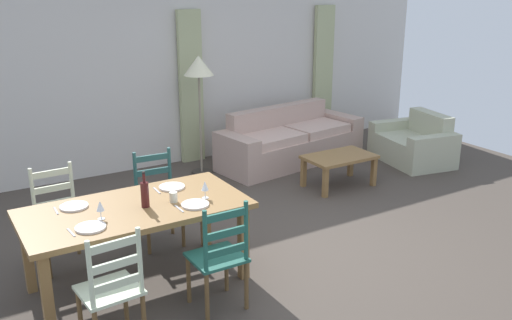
{
  "coord_description": "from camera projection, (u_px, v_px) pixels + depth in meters",
  "views": [
    {
      "loc": [
        -2.88,
        -4.21,
        2.61
      ],
      "look_at": [
        0.12,
        0.7,
        0.75
      ],
      "focal_mm": 39.6,
      "sensor_mm": 36.0,
      "label": 1
    }
  ],
  "objects": [
    {
      "name": "dining_chair_near_left",
      "position": [
        112.0,
        289.0,
        4.05
      ],
      "size": [
        0.45,
        0.43,
        0.96
      ],
      "color": "beige",
      "rests_on": "ground_plane"
    },
    {
      "name": "ground_plane",
      "position": [
        282.0,
        252.0,
        5.66
      ],
      "size": [
        9.6,
        9.6,
        0.02
      ],
      "primitive_type": "cube",
      "color": "#463D36"
    },
    {
      "name": "standing_lamp",
      "position": [
        199.0,
        73.0,
        7.49
      ],
      "size": [
        0.4,
        0.4,
        1.64
      ],
      "color": "#332D28",
      "rests_on": "ground_plane"
    },
    {
      "name": "curtain_panel_left",
      "position": [
        191.0,
        88.0,
        8.14
      ],
      "size": [
        0.35,
        0.08,
        2.2
      ],
      "primitive_type": "cube",
      "color": "#ACB181",
      "rests_on": "ground_plane"
    },
    {
      "name": "coffee_cup_primary",
      "position": [
        173.0,
        197.0,
        4.91
      ],
      "size": [
        0.07,
        0.07,
        0.09
      ],
      "primitive_type": "cylinder",
      "color": "beige",
      "rests_on": "dining_table"
    },
    {
      "name": "wine_glass_near_left",
      "position": [
        100.0,
        207.0,
        4.53
      ],
      "size": [
        0.06,
        0.06,
        0.16
      ],
      "color": "white",
      "rests_on": "dining_table"
    },
    {
      "name": "armchair_upholstered",
      "position": [
        416.0,
        145.0,
        8.38
      ],
      "size": [
        0.99,
        1.28,
        0.72
      ],
      "color": "#B4B698",
      "rests_on": "ground_plane"
    },
    {
      "name": "wine_bottle",
      "position": [
        145.0,
        194.0,
        4.78
      ],
      "size": [
        0.07,
        0.07,
        0.32
      ],
      "color": "#471919",
      "rests_on": "dining_table"
    },
    {
      "name": "dinner_plate_near_right",
      "position": [
        195.0,
        204.0,
        4.84
      ],
      "size": [
        0.24,
        0.24,
        0.02
      ],
      "primitive_type": "cylinder",
      "color": "white",
      "rests_on": "dining_table"
    },
    {
      "name": "wine_glass_near_right",
      "position": [
        205.0,
        186.0,
        4.97
      ],
      "size": [
        0.06,
        0.06,
        0.16
      ],
      "color": "white",
      "rests_on": "dining_table"
    },
    {
      "name": "curtain_panel_right",
      "position": [
        323.0,
        74.0,
        9.33
      ],
      "size": [
        0.35,
        0.08,
        2.2
      ],
      "primitive_type": "cube",
      "color": "#ACB181",
      "rests_on": "ground_plane"
    },
    {
      "name": "fork_far_right",
      "position": [
        157.0,
        191.0,
        5.17
      ],
      "size": [
        0.02,
        0.17,
        0.01
      ],
      "primitive_type": "cube",
      "rotation": [
        0.0,
        0.0,
        -0.03
      ],
      "color": "silver",
      "rests_on": "dining_table"
    },
    {
      "name": "coffee_table",
      "position": [
        339.0,
        160.0,
        7.33
      ],
      "size": [
        0.9,
        0.56,
        0.42
      ],
      "color": "olive",
      "rests_on": "ground_plane"
    },
    {
      "name": "dinner_plate_far_right",
      "position": [
        172.0,
        187.0,
        5.25
      ],
      "size": [
        0.24,
        0.24,
        0.02
      ],
      "primitive_type": "cylinder",
      "color": "white",
      "rests_on": "dining_table"
    },
    {
      "name": "fork_near_right",
      "position": [
        179.0,
        209.0,
        4.77
      ],
      "size": [
        0.02,
        0.17,
        0.01
      ],
      "primitive_type": "cube",
      "rotation": [
        0.0,
        0.0,
        0.0
      ],
      "color": "silver",
      "rests_on": "dining_table"
    },
    {
      "name": "fork_near_left",
      "position": [
        71.0,
        232.0,
        4.32
      ],
      "size": [
        0.03,
        0.17,
        0.01
      ],
      "primitive_type": "cube",
      "rotation": [
        0.0,
        0.0,
        0.07
      ],
      "color": "silver",
      "rests_on": "dining_table"
    },
    {
      "name": "dining_chair_far_left",
      "position": [
        59.0,
        217.0,
        5.28
      ],
      "size": [
        0.43,
        0.41,
        0.96
      ],
      "color": "beige",
      "rests_on": "ground_plane"
    },
    {
      "name": "dining_chair_far_right",
      "position": [
        158.0,
        198.0,
        5.73
      ],
      "size": [
        0.45,
        0.43,
        0.96
      ],
      "color": "#25514F",
      "rests_on": "ground_plane"
    },
    {
      "name": "dining_chair_near_right",
      "position": [
        220.0,
        256.0,
        4.53
      ],
      "size": [
        0.42,
        0.4,
        0.96
      ],
      "color": "#205B4E",
      "rests_on": "ground_plane"
    },
    {
      "name": "dining_table",
      "position": [
        136.0,
        216.0,
        4.85
      ],
      "size": [
        1.9,
        0.96,
        0.75
      ],
      "color": "olive",
      "rests_on": "ground_plane"
    },
    {
      "name": "wall_far",
      "position": [
        152.0,
        72.0,
        7.92
      ],
      "size": [
        9.6,
        0.16,
        2.7
      ],
      "primitive_type": "cube",
      "color": "beige",
      "rests_on": "ground_plane"
    },
    {
      "name": "fork_far_left",
      "position": [
        56.0,
        211.0,
        4.73
      ],
      "size": [
        0.02,
        0.17,
        0.01
      ],
      "primitive_type": "cube",
      "rotation": [
        0.0,
        0.0,
        -0.05
      ],
      "color": "silver",
      "rests_on": "dining_table"
    },
    {
      "name": "couch",
      "position": [
        288.0,
        142.0,
        8.35
      ],
      "size": [
        2.37,
        1.11,
        0.8
      ],
      "color": "tan",
      "rests_on": "ground_plane"
    },
    {
      "name": "dinner_plate_near_left",
      "position": [
        91.0,
        227.0,
        4.39
      ],
      "size": [
        0.24,
        0.24,
        0.02
      ],
      "primitive_type": "cylinder",
      "color": "white",
      "rests_on": "dining_table"
    },
    {
      "name": "dinner_plate_far_left",
      "position": [
        74.0,
        206.0,
        4.8
      ],
      "size": [
        0.24,
        0.24,
        0.02
      ],
      "primitive_type": "cylinder",
      "color": "white",
      "rests_on": "dining_table"
    }
  ]
}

